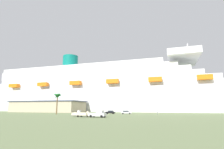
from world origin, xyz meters
TOP-DOWN VIEW (x-y plane):
  - ground_plane at (0.00, 30.00)m, footprint 600.00×600.00m
  - cruise_ship at (-8.91, 55.11)m, footprint 235.79×58.29m
  - terminal_building at (-39.69, 29.38)m, footprint 47.95×24.80m
  - pickup_truck at (8.71, -22.94)m, footprint 5.88×3.13m
  - small_boat_on_trailer at (3.13, -21.82)m, footprint 7.76×3.33m
  - palm_tree at (-15.94, -3.59)m, footprint 3.19×3.10m
  - street_lamp at (27.81, 0.85)m, footprint 0.56×0.56m
  - parked_car_black_coupe at (6.23, 7.28)m, footprint 4.45×2.14m
  - parked_car_silver_sedan at (14.03, 5.73)m, footprint 4.81×2.23m

SIDE VIEW (x-z plane):
  - ground_plane at x=0.00m, z-range 0.00..0.00m
  - parked_car_black_coupe at x=6.23m, z-range 0.04..1.62m
  - parked_car_silver_sedan at x=14.03m, z-range 0.04..1.62m
  - small_boat_on_trailer at x=3.13m, z-range -0.11..2.04m
  - pickup_truck at x=8.71m, z-range -0.06..2.14m
  - terminal_building at x=-39.69m, z-range 0.02..7.07m
  - street_lamp at x=27.81m, z-range 1.13..7.99m
  - palm_tree at x=-15.94m, z-range 2.81..12.08m
  - cruise_ship at x=-8.91m, z-range -12.08..40.90m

